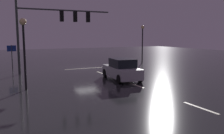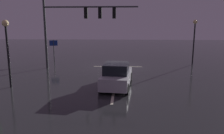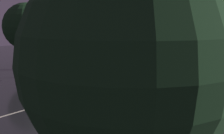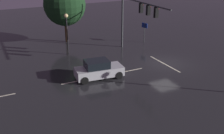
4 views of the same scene
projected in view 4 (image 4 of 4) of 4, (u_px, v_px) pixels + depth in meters
ground_plane at (166, 64)px, 27.98m from camera, size 80.00×80.00×0.00m
traffic_signal_assembly at (137, 13)px, 28.70m from camera, size 9.01×0.47×6.71m
lane_dash_far at (132, 70)px, 26.33m from camera, size 0.16×2.20×0.01m
lane_dash_mid at (73, 82)px, 23.86m from camera, size 0.16×2.20×0.01m
lane_dash_near at (1, 96)px, 21.39m from camera, size 0.16×2.20×0.01m
stop_bar at (164, 64)px, 27.91m from camera, size 5.00×0.16×0.01m
car_approaching at (99, 70)px, 24.40m from camera, size 2.26×4.50×1.70m
street_lamp_right_kerb at (67, 26)px, 29.38m from camera, size 0.44×0.44×4.60m
route_sign at (144, 28)px, 34.22m from camera, size 0.89×0.29×2.56m
tree_right_near at (65, 5)px, 33.41m from camera, size 5.20×5.20×7.33m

